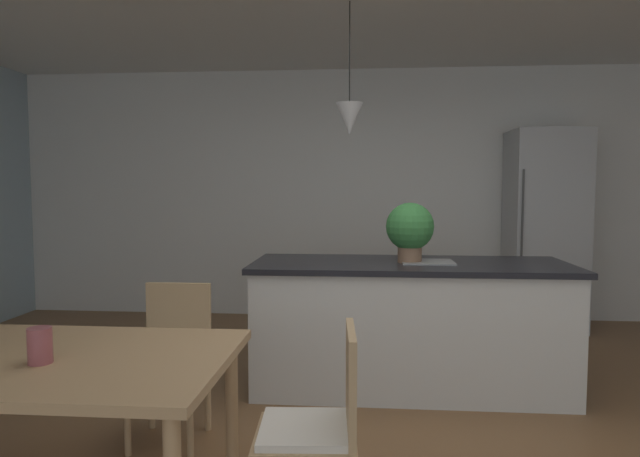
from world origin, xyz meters
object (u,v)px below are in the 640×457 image
(kitchen_island, at_px, (409,324))
(potted_plant_on_island, at_px, (410,229))
(chair_far_right, at_px, (172,356))
(vase_on_dining_table, at_px, (40,345))
(refrigerator, at_px, (545,230))
(chair_kitchen_end, at_px, (318,427))

(kitchen_island, distance_m, potted_plant_on_island, 0.68)
(chair_far_right, height_order, kitchen_island, kitchen_island)
(potted_plant_on_island, xyz_separation_m, vase_on_dining_table, (-1.58, -1.87, -0.33))
(refrigerator, bearing_deg, chair_far_right, -136.21)
(vase_on_dining_table, bearing_deg, potted_plant_on_island, 49.85)
(refrigerator, height_order, vase_on_dining_table, refrigerator)
(chair_far_right, relative_size, refrigerator, 0.44)
(kitchen_island, relative_size, refrigerator, 1.11)
(kitchen_island, distance_m, refrigerator, 2.43)
(chair_far_right, relative_size, potted_plant_on_island, 2.07)
(refrigerator, height_order, potted_plant_on_island, refrigerator)
(chair_far_right, xyz_separation_m, refrigerator, (2.88, 2.76, 0.52))
(chair_far_right, xyz_separation_m, kitchen_island, (1.40, 0.92, -0.01))
(chair_far_right, distance_m, refrigerator, 4.03)
(refrigerator, distance_m, vase_on_dining_table, 4.82)
(kitchen_island, relative_size, vase_on_dining_table, 15.59)
(chair_far_right, distance_m, potted_plant_on_island, 1.80)
(chair_far_right, xyz_separation_m, vase_on_dining_table, (-0.18, -0.95, 0.33))
(potted_plant_on_island, bearing_deg, refrigerator, 51.06)
(chair_kitchen_end, relative_size, kitchen_island, 0.39)
(kitchen_island, height_order, potted_plant_on_island, potted_plant_on_island)
(chair_far_right, relative_size, chair_kitchen_end, 1.00)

